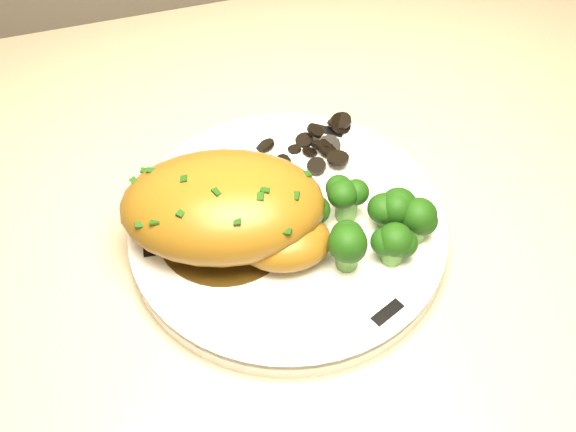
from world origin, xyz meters
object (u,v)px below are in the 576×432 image
object	(u,v)px
chicken_breast	(230,210)
plate	(288,230)
counter	(418,351)
broccoli_florets	(368,222)

from	to	relation	value
chicken_breast	plate	bearing A→B (deg)	11.88
chicken_breast	counter	bearing A→B (deg)	27.16
counter	chicken_breast	distance (m)	0.56
counter	broccoli_florets	xyz separation A→B (m)	(-0.16, -0.10, 0.48)
counter	plate	distance (m)	0.50
counter	broccoli_florets	distance (m)	0.52
counter	broccoli_florets	world-z (taller)	counter
plate	broccoli_florets	world-z (taller)	broccoli_florets
counter	chicken_breast	size ratio (longest dim) A/B	10.41
chicken_breast	broccoli_florets	bearing A→B (deg)	-4.90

